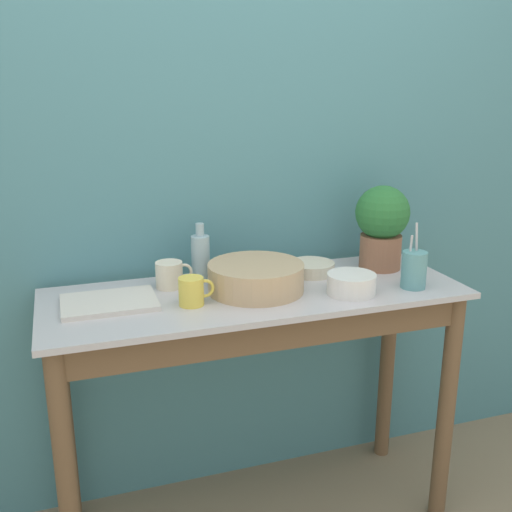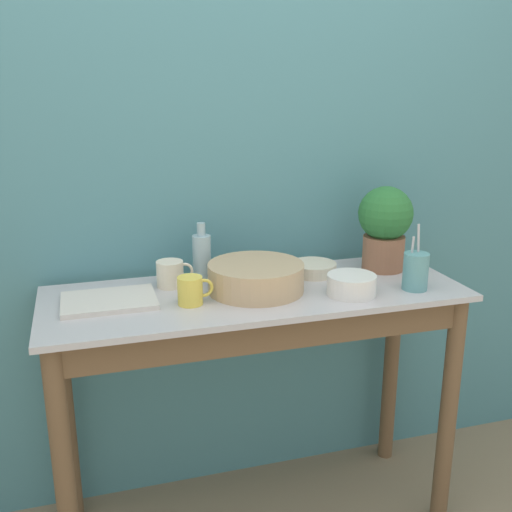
{
  "view_description": "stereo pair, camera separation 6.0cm",
  "coord_description": "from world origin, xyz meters",
  "px_view_note": "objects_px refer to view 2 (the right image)",
  "views": [
    {
      "loc": [
        -0.59,
        -1.51,
        1.55
      ],
      "look_at": [
        0.0,
        0.25,
        1.01
      ],
      "focal_mm": 42.0,
      "sensor_mm": 36.0,
      "label": 1
    },
    {
      "loc": [
        -0.53,
        -1.53,
        1.55
      ],
      "look_at": [
        0.0,
        0.25,
        1.01
      ],
      "focal_mm": 42.0,
      "sensor_mm": 36.0,
      "label": 2
    }
  ],
  "objects_px": {
    "bowl_small_enamel_white": "(352,285)",
    "bowl_small_cream": "(313,269)",
    "mug_cream": "(171,274)",
    "utensil_cup": "(415,271)",
    "bottle_tall": "(202,256)",
    "mug_yellow": "(191,290)",
    "tray_board": "(109,301)",
    "potted_plant": "(385,224)",
    "bowl_wash_large": "(255,277)"
  },
  "relations": [
    {
      "from": "bowl_wash_large",
      "to": "bowl_small_enamel_white",
      "type": "relative_size",
      "value": 1.98
    },
    {
      "from": "bottle_tall",
      "to": "utensil_cup",
      "type": "distance_m",
      "value": 0.72
    },
    {
      "from": "bottle_tall",
      "to": "bowl_wash_large",
      "type": "bearing_deg",
      "value": -49.31
    },
    {
      "from": "bowl_wash_large",
      "to": "tray_board",
      "type": "height_order",
      "value": "bowl_wash_large"
    },
    {
      "from": "bottle_tall",
      "to": "utensil_cup",
      "type": "relative_size",
      "value": 0.93
    },
    {
      "from": "bowl_small_enamel_white",
      "to": "bowl_small_cream",
      "type": "relative_size",
      "value": 0.97
    },
    {
      "from": "bowl_wash_large",
      "to": "mug_cream",
      "type": "distance_m",
      "value": 0.29
    },
    {
      "from": "utensil_cup",
      "to": "tray_board",
      "type": "bearing_deg",
      "value": 170.88
    },
    {
      "from": "bowl_small_enamel_white",
      "to": "utensil_cup",
      "type": "bearing_deg",
      "value": -3.5
    },
    {
      "from": "utensil_cup",
      "to": "tray_board",
      "type": "height_order",
      "value": "utensil_cup"
    },
    {
      "from": "mug_yellow",
      "to": "bowl_wash_large",
      "type": "bearing_deg",
      "value": 14.73
    },
    {
      "from": "mug_yellow",
      "to": "bowl_small_enamel_white",
      "type": "relative_size",
      "value": 0.71
    },
    {
      "from": "bottle_tall",
      "to": "bowl_small_cream",
      "type": "relative_size",
      "value": 1.23
    },
    {
      "from": "bowl_small_cream",
      "to": "bowl_small_enamel_white",
      "type": "bearing_deg",
      "value": -80.21
    },
    {
      "from": "mug_yellow",
      "to": "mug_cream",
      "type": "xyz_separation_m",
      "value": [
        -0.03,
        0.18,
        -0.0
      ]
    },
    {
      "from": "bowl_small_cream",
      "to": "utensil_cup",
      "type": "distance_m",
      "value": 0.36
    },
    {
      "from": "mug_cream",
      "to": "bowl_small_enamel_white",
      "type": "relative_size",
      "value": 0.79
    },
    {
      "from": "bottle_tall",
      "to": "mug_cream",
      "type": "xyz_separation_m",
      "value": [
        -0.12,
        -0.04,
        -0.04
      ]
    },
    {
      "from": "potted_plant",
      "to": "bottle_tall",
      "type": "bearing_deg",
      "value": 173.64
    },
    {
      "from": "mug_cream",
      "to": "bowl_small_cream",
      "type": "xyz_separation_m",
      "value": [
        0.51,
        -0.02,
        -0.02
      ]
    },
    {
      "from": "utensil_cup",
      "to": "bowl_wash_large",
      "type": "bearing_deg",
      "value": 165.17
    },
    {
      "from": "bottle_tall",
      "to": "utensil_cup",
      "type": "bearing_deg",
      "value": -24.73
    },
    {
      "from": "bowl_wash_large",
      "to": "mug_cream",
      "type": "bearing_deg",
      "value": 154.18
    },
    {
      "from": "mug_yellow",
      "to": "utensil_cup",
      "type": "bearing_deg",
      "value": -5.94
    },
    {
      "from": "potted_plant",
      "to": "bottle_tall",
      "type": "distance_m",
      "value": 0.67
    },
    {
      "from": "bottle_tall",
      "to": "bowl_small_cream",
      "type": "height_order",
      "value": "bottle_tall"
    },
    {
      "from": "potted_plant",
      "to": "tray_board",
      "type": "height_order",
      "value": "potted_plant"
    },
    {
      "from": "mug_cream",
      "to": "utensil_cup",
      "type": "height_order",
      "value": "utensil_cup"
    },
    {
      "from": "mug_cream",
      "to": "bowl_small_cream",
      "type": "bearing_deg",
      "value": -1.89
    },
    {
      "from": "bowl_wash_large",
      "to": "utensil_cup",
      "type": "bearing_deg",
      "value": -14.83
    },
    {
      "from": "potted_plant",
      "to": "bowl_wash_large",
      "type": "bearing_deg",
      "value": -169.82
    },
    {
      "from": "bowl_wash_large",
      "to": "mug_yellow",
      "type": "bearing_deg",
      "value": -165.27
    },
    {
      "from": "potted_plant",
      "to": "mug_yellow",
      "type": "xyz_separation_m",
      "value": [
        -0.74,
        -0.15,
        -0.12
      ]
    },
    {
      "from": "bowl_small_enamel_white",
      "to": "tray_board",
      "type": "bearing_deg",
      "value": 169.26
    },
    {
      "from": "bottle_tall",
      "to": "mug_yellow",
      "type": "bearing_deg",
      "value": -109.92
    },
    {
      "from": "mug_yellow",
      "to": "tray_board",
      "type": "xyz_separation_m",
      "value": [
        -0.24,
        0.08,
        -0.04
      ]
    },
    {
      "from": "potted_plant",
      "to": "utensil_cup",
      "type": "xyz_separation_m",
      "value": [
        -0.0,
        -0.23,
        -0.11
      ]
    },
    {
      "from": "mug_cream",
      "to": "bowl_small_cream",
      "type": "distance_m",
      "value": 0.51
    },
    {
      "from": "bowl_small_cream",
      "to": "utensil_cup",
      "type": "height_order",
      "value": "utensil_cup"
    },
    {
      "from": "bowl_wash_large",
      "to": "utensil_cup",
      "type": "distance_m",
      "value": 0.53
    },
    {
      "from": "potted_plant",
      "to": "bowl_small_cream",
      "type": "relative_size",
      "value": 1.87
    },
    {
      "from": "potted_plant",
      "to": "mug_cream",
      "type": "distance_m",
      "value": 0.78
    },
    {
      "from": "potted_plant",
      "to": "bowl_wash_large",
      "type": "xyz_separation_m",
      "value": [
        -0.51,
        -0.09,
        -0.12
      ]
    },
    {
      "from": "bottle_tall",
      "to": "mug_cream",
      "type": "relative_size",
      "value": 1.61
    },
    {
      "from": "potted_plant",
      "to": "bowl_small_enamel_white",
      "type": "relative_size",
      "value": 1.92
    },
    {
      "from": "bowl_small_enamel_white",
      "to": "mug_cream",
      "type": "bearing_deg",
      "value": 155.72
    },
    {
      "from": "potted_plant",
      "to": "bowl_small_enamel_white",
      "type": "bearing_deg",
      "value": -136.57
    },
    {
      "from": "mug_cream",
      "to": "bowl_small_enamel_white",
      "type": "bearing_deg",
      "value": -24.28
    },
    {
      "from": "potted_plant",
      "to": "utensil_cup",
      "type": "distance_m",
      "value": 0.25
    },
    {
      "from": "bowl_wash_large",
      "to": "mug_cream",
      "type": "height_order",
      "value": "bowl_wash_large"
    }
  ]
}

